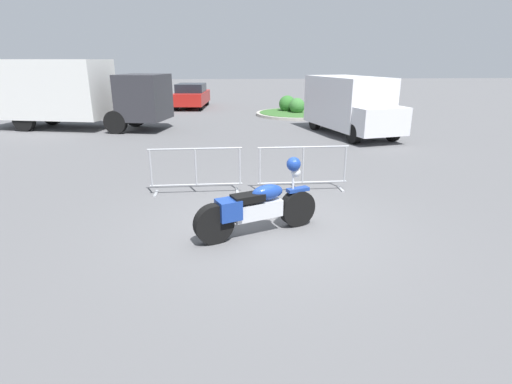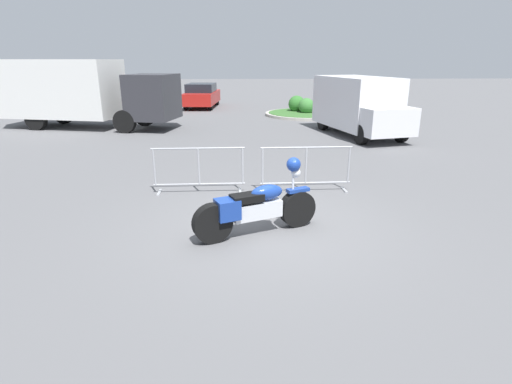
{
  "view_description": "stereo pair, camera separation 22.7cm",
  "coord_description": "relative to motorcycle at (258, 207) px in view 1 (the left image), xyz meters",
  "views": [
    {
      "loc": [
        -0.72,
        -6.81,
        2.97
      ],
      "look_at": [
        -0.22,
        0.14,
        0.65
      ],
      "focal_mm": 28.0,
      "sensor_mm": 36.0,
      "label": 1
    },
    {
      "loc": [
        -0.5,
        -6.82,
        2.97
      ],
      "look_at": [
        -0.22,
        0.14,
        0.65
      ],
      "focal_mm": 28.0,
      "sensor_mm": 36.0,
      "label": 2
    }
  ],
  "objects": [
    {
      "name": "delivery_van",
      "position": [
        4.53,
        9.77,
        0.74
      ],
      "size": [
        3.06,
        5.32,
        2.31
      ],
      "rotation": [
        0.0,
        0.0,
        -1.34
      ],
      "color": "silver",
      "rests_on": "ground"
    },
    {
      "name": "ground_plane",
      "position": [
        0.22,
        0.26,
        -0.51
      ],
      "size": [
        120.0,
        120.0,
        0.0
      ],
      "primitive_type": "plane",
      "color": "#5B5B5E"
    },
    {
      "name": "pedestrian",
      "position": [
        7.63,
        14.15,
        0.41
      ],
      "size": [
        0.37,
        0.37,
        1.69
      ],
      "rotation": [
        0.0,
        0.0,
        4.63
      ],
      "color": "#262838",
      "rests_on": "ground"
    },
    {
      "name": "parked_car_green",
      "position": [
        -5.8,
        20.33,
        0.24
      ],
      "size": [
        2.09,
        4.44,
        1.47
      ],
      "rotation": [
        0.0,
        0.0,
        1.49
      ],
      "color": "#236B38",
      "rests_on": "ground"
    },
    {
      "name": "motorcycle",
      "position": [
        0.0,
        0.0,
        0.0
      ],
      "size": [
        2.23,
        1.09,
        1.33
      ],
      "rotation": [
        0.0,
        0.0,
        0.4
      ],
      "color": "black",
      "rests_on": "ground"
    },
    {
      "name": "parked_car_blue",
      "position": [
        -8.85,
        19.93,
        0.27
      ],
      "size": [
        2.17,
        4.61,
        1.52
      ],
      "rotation": [
        0.0,
        0.0,
        1.49
      ],
      "color": "#284799",
      "rests_on": "ground"
    },
    {
      "name": "crowd_barrier_far",
      "position": [
        1.24,
        2.39,
        0.05
      ],
      "size": [
        2.13,
        0.48,
        1.07
      ],
      "rotation": [
        0.0,
        0.0,
        0.02
      ],
      "color": "#9EA0A5",
      "rests_on": "ground"
    },
    {
      "name": "crowd_barrier_near",
      "position": [
        -1.24,
        2.39,
        0.05
      ],
      "size": [
        2.13,
        0.48,
        1.07
      ],
      "rotation": [
        0.0,
        0.0,
        0.02
      ],
      "color": "#9EA0A5",
      "rests_on": "ground"
    },
    {
      "name": "parked_car_red",
      "position": [
        -2.74,
        19.98,
        0.26
      ],
      "size": [
        2.17,
        4.61,
        1.52
      ],
      "rotation": [
        0.0,
        0.0,
        1.49
      ],
      "color": "#B21E19",
      "rests_on": "ground"
    },
    {
      "name": "planter_island",
      "position": [
        3.34,
        16.01,
        -0.28
      ],
      "size": [
        4.57,
        4.57,
        1.02
      ],
      "color": "#ADA89E",
      "rests_on": "ground"
    },
    {
      "name": "box_truck",
      "position": [
        -7.36,
        12.05,
        1.13
      ],
      "size": [
        8.0,
        3.85,
        2.98
      ],
      "rotation": [
        0.0,
        0.0,
        -0.22
      ],
      "color": "silver",
      "rests_on": "ground"
    }
  ]
}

